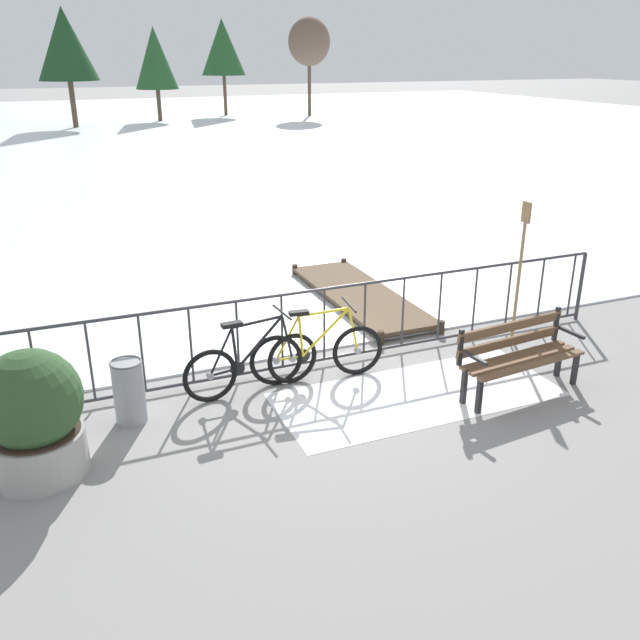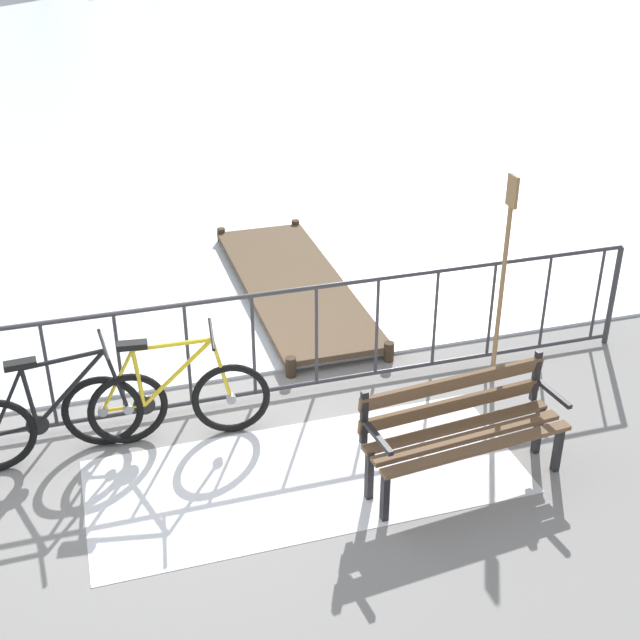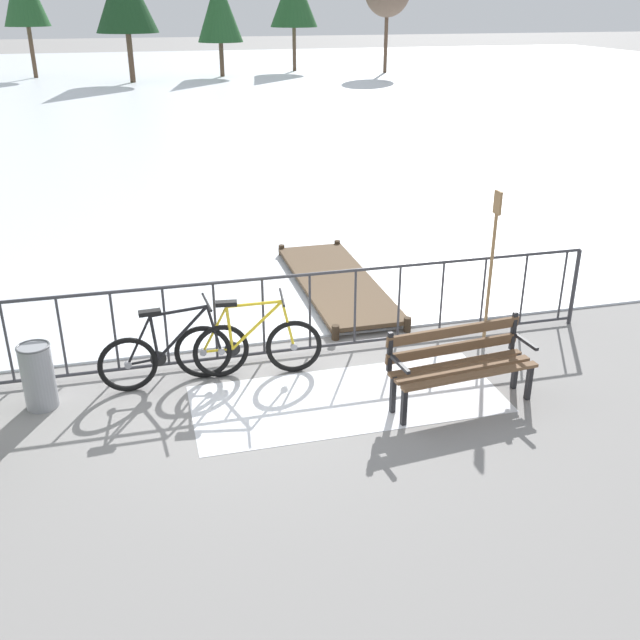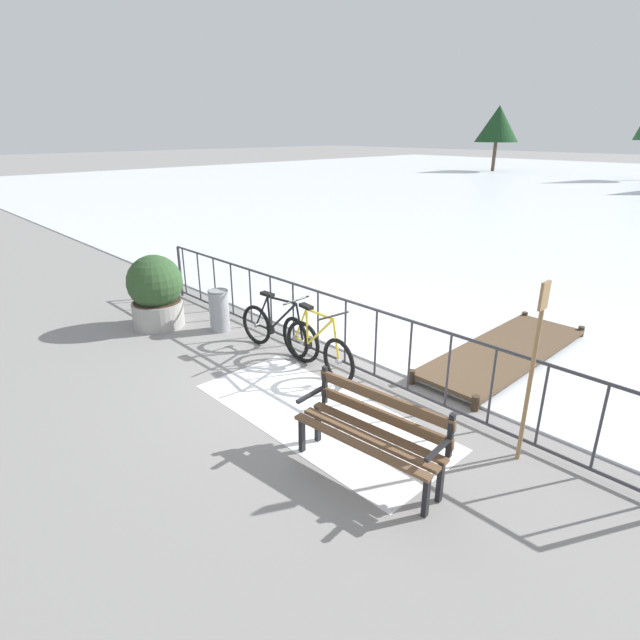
{
  "view_description": "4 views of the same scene",
  "coord_description": "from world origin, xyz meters",
  "px_view_note": "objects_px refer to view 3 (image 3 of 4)",
  "views": [
    {
      "loc": [
        -2.82,
        -7.32,
        3.82
      ],
      "look_at": [
        0.17,
        -0.13,
        0.7
      ],
      "focal_mm": 37.56,
      "sensor_mm": 36.0,
      "label": 1
    },
    {
      "loc": [
        -0.45,
        -6.33,
        4.22
      ],
      "look_at": [
        1.43,
        -0.14,
        0.8
      ],
      "focal_mm": 47.5,
      "sensor_mm": 36.0,
      "label": 2
    },
    {
      "loc": [
        -1.04,
        -7.84,
        4.06
      ],
      "look_at": [
        0.77,
        -0.85,
        0.83
      ],
      "focal_mm": 40.57,
      "sensor_mm": 36.0,
      "label": 3
    },
    {
      "loc": [
        4.9,
        -4.91,
        3.31
      ],
      "look_at": [
        0.47,
        -0.68,
        0.98
      ],
      "focal_mm": 28.15,
      "sensor_mm": 36.0,
      "label": 4
    }
  ],
  "objects_px": {
    "bicycle_second": "(248,346)",
    "oar_upright": "(492,259)",
    "bicycle_near_railing": "(175,355)",
    "trash_bin": "(38,376)",
    "park_bench": "(459,360)"
  },
  "relations": [
    {
      "from": "bicycle_second",
      "to": "park_bench",
      "type": "height_order",
      "value": "bicycle_second"
    },
    {
      "from": "bicycle_second",
      "to": "oar_upright",
      "type": "distance_m",
      "value": 3.16
    },
    {
      "from": "bicycle_second",
      "to": "bicycle_near_railing",
      "type": "bearing_deg",
      "value": -179.52
    },
    {
      "from": "bicycle_second",
      "to": "oar_upright",
      "type": "bearing_deg",
      "value": 1.92
    },
    {
      "from": "trash_bin",
      "to": "bicycle_second",
      "type": "bearing_deg",
      "value": 3.82
    },
    {
      "from": "bicycle_near_railing",
      "to": "bicycle_second",
      "type": "relative_size",
      "value": 1.0
    },
    {
      "from": "trash_bin",
      "to": "oar_upright",
      "type": "relative_size",
      "value": 0.37
    },
    {
      "from": "bicycle_second",
      "to": "oar_upright",
      "type": "xyz_separation_m",
      "value": [
        3.06,
        0.1,
        0.77
      ]
    },
    {
      "from": "bicycle_near_railing",
      "to": "trash_bin",
      "type": "relative_size",
      "value": 2.34
    },
    {
      "from": "oar_upright",
      "to": "park_bench",
      "type": "bearing_deg",
      "value": -126.94
    },
    {
      "from": "bicycle_near_railing",
      "to": "bicycle_second",
      "type": "distance_m",
      "value": 0.84
    },
    {
      "from": "bicycle_second",
      "to": "park_bench",
      "type": "xyz_separation_m",
      "value": [
        2.1,
        -1.18,
        0.14
      ]
    },
    {
      "from": "oar_upright",
      "to": "bicycle_second",
      "type": "bearing_deg",
      "value": -178.08
    },
    {
      "from": "park_bench",
      "to": "trash_bin",
      "type": "bearing_deg",
      "value": 166.84
    },
    {
      "from": "bicycle_near_railing",
      "to": "park_bench",
      "type": "height_order",
      "value": "bicycle_near_railing"
    }
  ]
}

